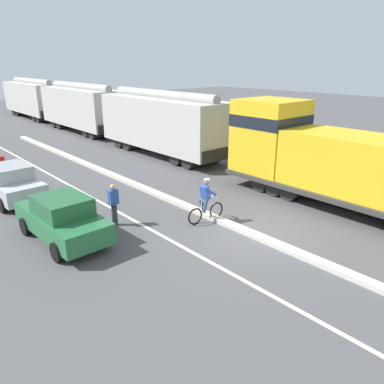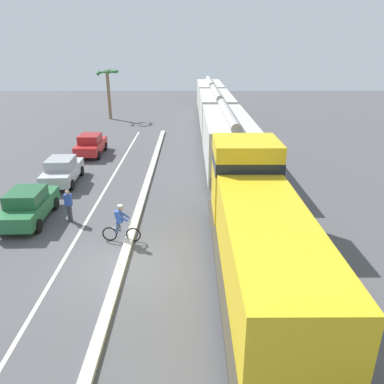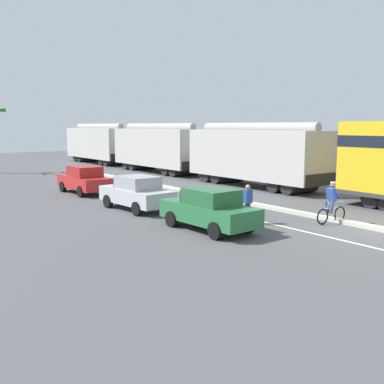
# 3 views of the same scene
# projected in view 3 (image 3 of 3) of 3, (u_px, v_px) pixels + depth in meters

# --- Properties ---
(ground_plane) EXTENTS (120.00, 120.00, 0.00)m
(ground_plane) POSITION_uv_depth(u_px,v_px,m) (381.00, 231.00, 17.16)
(ground_plane) COLOR #4C4C4F
(median_curb) EXTENTS (0.36, 36.00, 0.16)m
(median_curb) POSITION_uv_depth(u_px,v_px,m) (266.00, 207.00, 21.88)
(median_curb) COLOR beige
(median_curb) RESTS_ON ground
(lane_stripe) EXTENTS (0.14, 36.00, 0.01)m
(lane_stripe) POSITION_uv_depth(u_px,v_px,m) (229.00, 214.00, 20.46)
(lane_stripe) COLOR silver
(lane_stripe) RESTS_ON ground
(hopper_car_lead) EXTENTS (2.90, 10.60, 4.18)m
(hopper_car_lead) POSITION_uv_depth(u_px,v_px,m) (255.00, 155.00, 29.29)
(hopper_car_lead) COLOR #B9B7AF
(hopper_car_lead) RESTS_ON ground
(hopper_car_middle) EXTENTS (2.90, 10.60, 4.18)m
(hopper_car_middle) POSITION_uv_depth(u_px,v_px,m) (158.00, 148.00, 38.44)
(hopper_car_middle) COLOR #B8B5AD
(hopper_car_middle) RESTS_ON ground
(hopper_car_trailing) EXTENTS (2.90, 10.60, 4.18)m
(hopper_car_trailing) POSITION_uv_depth(u_px,v_px,m) (99.00, 144.00, 47.59)
(hopper_car_trailing) COLOR #B7B4AC
(hopper_car_trailing) RESTS_ON ground
(parked_car_green) EXTENTS (1.92, 4.25, 1.62)m
(parked_car_green) POSITION_uv_depth(u_px,v_px,m) (209.00, 209.00, 17.23)
(parked_car_green) COLOR #286B3D
(parked_car_green) RESTS_ON ground
(parked_car_silver) EXTENTS (1.99, 4.28, 1.62)m
(parked_car_silver) POSITION_uv_depth(u_px,v_px,m) (137.00, 193.00, 21.42)
(parked_car_silver) COLOR #B7BABF
(parked_car_silver) RESTS_ON ground
(parked_car_red) EXTENTS (1.87, 4.22, 1.62)m
(parked_car_red) POSITION_uv_depth(u_px,v_px,m) (84.00, 180.00, 26.59)
(parked_car_red) COLOR red
(parked_car_red) RESTS_ON ground
(cyclist) EXTENTS (1.71, 0.48, 1.71)m
(cyclist) POSITION_uv_depth(u_px,v_px,m) (331.00, 204.00, 18.43)
(cyclist) COLOR black
(cyclist) RESTS_ON ground
(pedestrian_by_cars) EXTENTS (0.34, 0.22, 1.62)m
(pedestrian_by_cars) POSITION_uv_depth(u_px,v_px,m) (248.00, 203.00, 18.33)
(pedestrian_by_cars) COLOR #33333D
(pedestrian_by_cars) RESTS_ON ground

